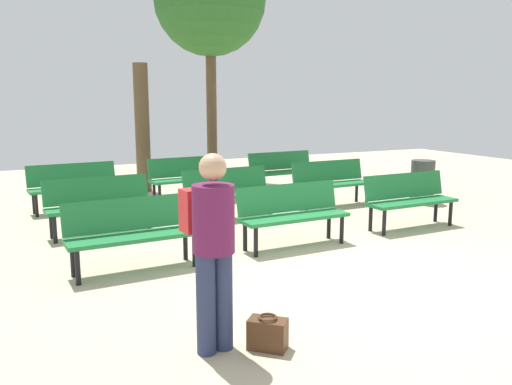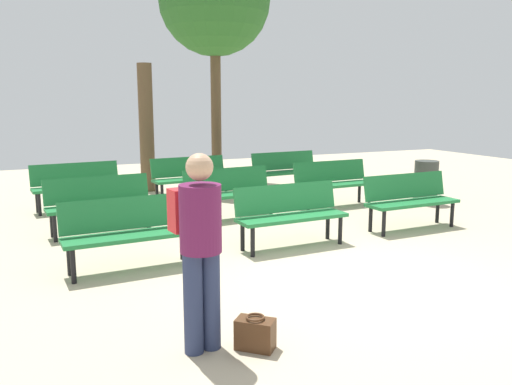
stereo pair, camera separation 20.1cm
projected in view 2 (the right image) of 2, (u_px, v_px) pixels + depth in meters
ground_plane at (357, 279)px, 6.10m from camera, size 24.00×24.00×0.00m
bench_r0_c0 at (129, 229)px, 6.37m from camera, size 1.62×0.56×0.87m
bench_r0_c1 at (290, 211)px, 7.37m from camera, size 1.62×0.54×0.87m
bench_r0_c2 at (410, 198)px, 8.39m from camera, size 1.61×0.53×0.87m
bench_r1_c0 at (99, 201)px, 8.10m from camera, size 1.63×0.59×0.87m
bench_r1_c1 at (230, 190)px, 9.09m from camera, size 1.63×0.60×0.87m
bench_r1_c2 at (333, 181)px, 10.13m from camera, size 1.61×0.53×0.87m
bench_r2_c0 at (77, 183)px, 9.81m from camera, size 1.63×0.61×0.87m
bench_r2_c1 at (190, 175)px, 10.82m from camera, size 1.63×0.61×0.87m
bench_r2_c2 at (286, 169)px, 11.84m from camera, size 1.63×0.59×0.87m
tree_0 at (215, 0)px, 12.35m from camera, size 2.65×2.65×5.71m
tree_1 at (146, 128)px, 11.68m from camera, size 0.32×0.32×2.84m
visitor_with_backpack at (199, 240)px, 4.24m from camera, size 0.38×0.56×1.65m
handbag at (255, 333)px, 4.37m from camera, size 0.36×0.35×0.29m
trash_bin at (426, 182)px, 10.40m from camera, size 0.46×0.46×0.86m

